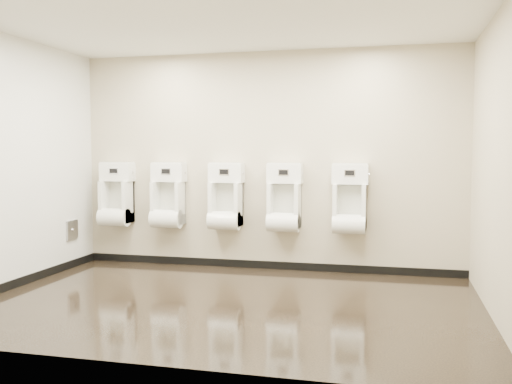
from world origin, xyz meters
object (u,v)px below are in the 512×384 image
urinal_0 (116,199)px  urinal_2 (226,201)px  urinal_1 (168,200)px  access_panel (72,230)px  urinal_4 (350,204)px  urinal_3 (284,203)px

urinal_0 → urinal_2: same height
urinal_1 → access_panel: bearing=-161.3°
access_panel → urinal_0: urinal_0 is taller
access_panel → urinal_2: bearing=11.4°
access_panel → urinal_4: bearing=6.4°
urinal_3 → urinal_4: (0.82, 0.00, 0.00)m
urinal_1 → urinal_4: 2.38m
urinal_1 → urinal_4: bearing=0.0°
urinal_2 → urinal_4: same height
access_panel → urinal_1: bearing=18.7°
urinal_1 → urinal_2: size_ratio=1.00×
urinal_3 → urinal_1: bearing=180.0°
urinal_2 → urinal_3: 0.77m
urinal_2 → urinal_3: bearing=0.0°
urinal_1 → urinal_3: same height
urinal_1 → urinal_2: same height
urinal_0 → urinal_3: same height
urinal_4 → urinal_1: bearing=180.0°
access_panel → urinal_1: size_ratio=0.30×
urinal_0 → urinal_4: (3.13, 0.00, 0.00)m
urinal_0 → urinal_4: 3.13m
urinal_2 → urinal_0: bearing=180.0°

